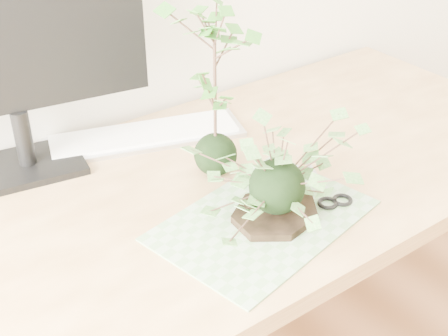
{
  "coord_description": "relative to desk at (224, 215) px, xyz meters",
  "views": [
    {
      "loc": [
        -0.57,
        0.36,
        1.44
      ],
      "look_at": [
        0.0,
        1.14,
        0.84
      ],
      "focal_mm": 50.0,
      "sensor_mm": 36.0,
      "label": 1
    }
  ],
  "objects": [
    {
      "name": "stone_dish",
      "position": [
        0.0,
        -0.16,
        0.1
      ],
      "size": [
        0.22,
        0.22,
        0.01
      ],
      "primitive_type": "cylinder",
      "rotation": [
        0.0,
        0.0,
        0.19
      ],
      "color": "black",
      "rests_on": "cutting_mat"
    },
    {
      "name": "ivy_kokedama",
      "position": [
        0.0,
        -0.16,
        0.21
      ],
      "size": [
        0.32,
        0.32,
        0.21
      ],
      "rotation": [
        0.0,
        0.0,
        -0.11
      ],
      "color": "black",
      "rests_on": "stone_dish"
    },
    {
      "name": "scissors",
      "position": [
        0.14,
        -0.18,
        0.1
      ],
      "size": [
        0.08,
        0.17,
        0.01
      ],
      "rotation": [
        0.0,
        0.0,
        -0.29
      ],
      "color": "gray",
      "rests_on": "cutting_mat"
    },
    {
      "name": "monitor",
      "position": [
        -0.31,
        0.29,
        0.37
      ],
      "size": [
        0.55,
        0.19,
        0.49
      ],
      "rotation": [
        0.0,
        0.0,
        -0.16
      ],
      "color": "black",
      "rests_on": "desk"
    },
    {
      "name": "cutting_mat",
      "position": [
        -0.02,
        -0.15,
        0.09
      ],
      "size": [
        0.44,
        0.34,
        0.0
      ],
      "primitive_type": "cube",
      "rotation": [
        0.0,
        0.0,
        0.21
      ],
      "color": "#65905A",
      "rests_on": "desk"
    },
    {
      "name": "desk",
      "position": [
        0.0,
        0.0,
        0.0
      ],
      "size": [
        1.6,
        0.7,
        0.74
      ],
      "color": "tan",
      "rests_on": "ground_plane"
    },
    {
      "name": "keyboard",
      "position": [
        -0.04,
        0.25,
        0.1
      ],
      "size": [
        0.47,
        0.26,
        0.02
      ],
      "rotation": [
        0.0,
        0.0,
        -0.3
      ],
      "color": "#B7B6BB",
      "rests_on": "desk"
    },
    {
      "name": "maple_kokedama",
      "position": [
        0.0,
        0.03,
        0.35
      ],
      "size": [
        0.23,
        0.23,
        0.37
      ],
      "rotation": [
        0.0,
        0.0,
        0.18
      ],
      "color": "black",
      "rests_on": "desk"
    }
  ]
}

